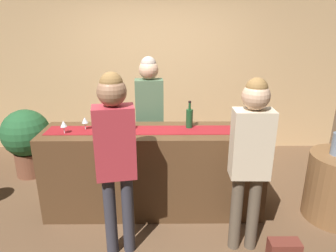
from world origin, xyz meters
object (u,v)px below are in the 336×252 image
wine_glass_near_customer (242,119)px  customer_sipping (251,151)px  wine_bottle_clear (125,122)px  bartender (149,109)px  customer_browsing (115,149)px  wine_bottle_green (189,118)px  wine_glass_mid_counter (85,121)px  wine_glass_far_end (64,124)px  potted_plant_tall (27,138)px  handbag (284,251)px

wine_glass_near_customer → customer_sipping: customer_sipping is taller
wine_bottle_clear → bartender: bearing=71.1°
customer_browsing → wine_bottle_green: bearing=38.0°
wine_glass_mid_counter → bartender: bartender is taller
bartender → wine_bottle_green: bearing=128.1°
wine_glass_far_end → customer_browsing: size_ratio=0.08×
wine_glass_mid_counter → customer_sipping: (1.60, -0.68, -0.06)m
bartender → potted_plant_tall: bearing=-13.7°
wine_glass_near_customer → customer_sipping: bearing=-97.1°
wine_glass_mid_counter → potted_plant_tall: (-1.05, 0.83, -0.53)m
wine_bottle_green → customer_browsing: size_ratio=0.18×
wine_glass_mid_counter → customer_browsing: (0.43, -0.72, -0.01)m
wine_glass_near_customer → customer_browsing: size_ratio=0.08×
wine_glass_mid_counter → potted_plant_tall: bearing=141.7°
wine_glass_mid_counter → customer_sipping: bearing=-22.9°
wine_glass_far_end → customer_browsing: (0.62, -0.60, -0.01)m
wine_glass_mid_counter → wine_glass_far_end: (-0.19, -0.12, 0.00)m
customer_sipping → customer_browsing: (-1.16, -0.04, 0.04)m
wine_glass_near_customer → potted_plant_tall: bearing=163.6°
customer_sipping → handbag: 0.99m
bartender → handbag: 2.12m
customer_sipping → customer_browsing: size_ratio=0.97×
wine_glass_far_end → potted_plant_tall: bearing=132.2°
potted_plant_tall → customer_sipping: bearing=-29.6°
wine_bottle_green → potted_plant_tall: bearing=160.3°
wine_glass_mid_counter → wine_bottle_clear: bearing=-10.5°
handbag → wine_bottle_clear: bearing=151.9°
bartender → customer_sipping: bartender is taller
customer_sipping → customer_browsing: 1.17m
wine_bottle_clear → wine_glass_near_customer: bearing=5.1°
customer_browsing → customer_sipping: bearing=-8.3°
wine_glass_far_end → handbag: (2.11, -0.76, -0.96)m
bartender → customer_browsing: customer_browsing is taller
customer_browsing → handbag: bearing=-16.4°
wine_glass_mid_counter → handbag: 2.32m
customer_browsing → potted_plant_tall: (-1.49, 1.55, -0.51)m
wine_glass_mid_counter → customer_browsing: customer_browsing is taller
wine_bottle_green → wine_glass_far_end: (-1.31, -0.17, -0.01)m
handbag → customer_browsing: bearing=174.0°
bartender → wine_glass_mid_counter: bearing=35.6°
potted_plant_tall → handbag: potted_plant_tall is taller
bartender → wine_glass_near_customer: bearing=148.4°
wine_bottle_clear → wine_glass_near_customer: size_ratio=2.10×
wine_bottle_green → customer_sipping: size_ratio=0.18×
customer_browsing → potted_plant_tall: 2.21m
wine_bottle_clear → customer_browsing: customer_browsing is taller
wine_bottle_clear → customer_sipping: customer_sipping is taller
customer_sipping → wine_glass_near_customer: bearing=84.1°
wine_bottle_clear → wine_bottle_green: same height
customer_sipping → potted_plant_tall: 3.09m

